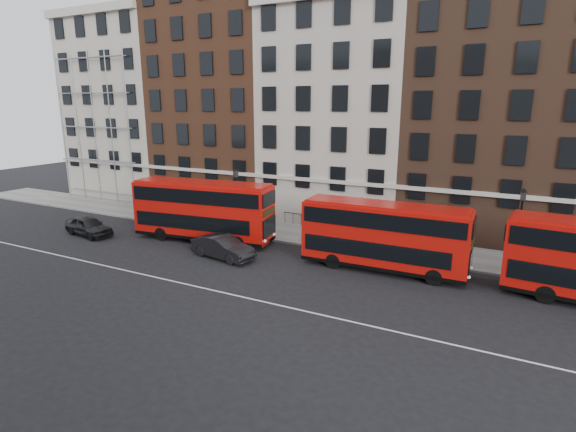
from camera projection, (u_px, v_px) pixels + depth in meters
The scene contains 12 objects.
ground at pixel (235, 279), 27.49m from camera, with size 120.00×120.00×0.00m, color black.
pavement at pixel (307, 235), 36.53m from camera, with size 80.00×5.00×0.15m, color gray.
kerb at pixel (294, 243), 34.37m from camera, with size 80.00×0.30×0.16m, color gray.
road_centre_line at pixel (216, 291), 25.76m from camera, with size 70.00×0.12×0.01m, color white.
building_terrace at pixel (340, 106), 40.55m from camera, with size 64.00×11.95×22.00m.
bus_b at pixel (203, 209), 34.73m from camera, with size 11.31×4.00×4.65m.
bus_c at pixel (383, 235), 28.45m from camera, with size 10.49×2.71×4.39m.
car_rear at pixel (89, 226), 36.46m from camera, with size 1.85×4.60×1.57m, color black.
car_front at pixel (223, 247), 31.09m from camera, with size 1.68×4.81×1.58m, color black.
lamp_post_left at pixel (236, 197), 36.38m from camera, with size 0.44×0.44×5.33m.
lamp_post_right at pixel (519, 226), 27.80m from camera, with size 0.44×0.44×5.33m.
iron_railings at pixel (318, 222), 38.28m from camera, with size 6.60×0.06×1.00m, color black, non-canonical shape.
Camera 1 is at (14.62, -21.39, 10.47)m, focal length 28.00 mm.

